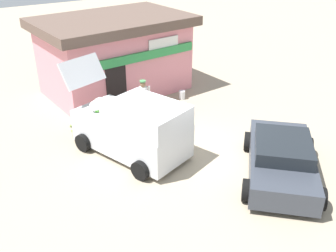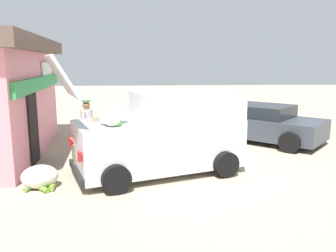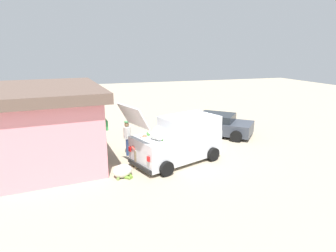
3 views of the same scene
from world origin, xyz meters
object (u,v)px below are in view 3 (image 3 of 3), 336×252
object	(u,v)px
delivery_van	(179,140)
vendor_standing	(127,136)
paint_bucket	(104,138)
customer_bending	(138,148)
unloaded_banana_pile	(123,171)
parked_sedan	(216,124)
storefront_bar	(51,123)

from	to	relation	value
delivery_van	vendor_standing	xyz separation A→B (m)	(1.48, 2.09, -0.04)
paint_bucket	delivery_van	bearing A→B (deg)	-142.36
customer_bending	unloaded_banana_pile	size ratio (longest dim) A/B	1.53
parked_sedan	customer_bending	world-z (taller)	customer_bending
vendor_standing	delivery_van	bearing A→B (deg)	-125.30
parked_sedan	unloaded_banana_pile	bearing A→B (deg)	123.94
customer_bending	unloaded_banana_pile	xyz separation A→B (m)	(-0.81, 0.81, -0.61)
delivery_van	customer_bending	distance (m)	1.91
storefront_bar	vendor_standing	world-z (taller)	storefront_bar
delivery_van	parked_sedan	bearing A→B (deg)	-47.44
vendor_standing	unloaded_banana_pile	distance (m)	2.61
storefront_bar	parked_sedan	xyz separation A→B (m)	(1.36, -8.89, -1.12)
vendor_standing	paint_bucket	size ratio (longest dim) A/B	4.31
delivery_van	customer_bending	world-z (taller)	delivery_van
vendor_standing	paint_bucket	xyz separation A→B (m)	(2.38, 0.89, -0.74)
delivery_van	unloaded_banana_pile	world-z (taller)	delivery_van
storefront_bar	delivery_van	size ratio (longest dim) A/B	1.46
storefront_bar	delivery_van	world-z (taller)	storefront_bar
vendor_standing	paint_bucket	world-z (taller)	vendor_standing
parked_sedan	customer_bending	bearing A→B (deg)	121.96
unloaded_banana_pile	delivery_van	bearing A→B (deg)	-70.37
delivery_van	paint_bucket	bearing A→B (deg)	37.64
storefront_bar	paint_bucket	bearing A→B (deg)	-50.10
customer_bending	paint_bucket	distance (m)	4.21
customer_bending	paint_bucket	bearing A→B (deg)	15.09
unloaded_banana_pile	paint_bucket	bearing A→B (deg)	3.30
customer_bending	delivery_van	bearing A→B (deg)	-85.28
vendor_standing	customer_bending	distance (m)	1.65
parked_sedan	paint_bucket	bearing A→B (deg)	84.15
parked_sedan	unloaded_banana_pile	world-z (taller)	parked_sedan
storefront_bar	vendor_standing	size ratio (longest dim) A/B	4.22
vendor_standing	parked_sedan	bearing A→B (deg)	-72.81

